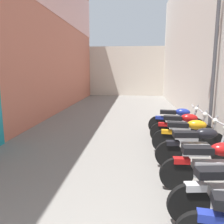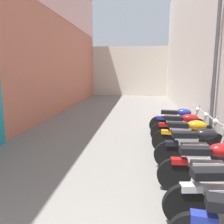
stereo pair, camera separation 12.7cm
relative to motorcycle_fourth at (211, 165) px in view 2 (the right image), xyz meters
name	(u,v)px [view 2 (the right image)]	position (x,y,z in m)	size (l,w,h in m)	color
ground_plane	(114,132)	(-2.16, 3.84, -0.50)	(35.59, 35.59, 0.00)	slate
building_left	(41,18)	(-5.45, 5.80, 3.80)	(0.45, 19.59, 8.52)	#B76651
building_right	(203,32)	(1.14, 5.83, 3.12)	(0.45, 19.59, 7.23)	beige
building_far_end	(130,71)	(-2.16, 16.63, 1.54)	(9.20, 2.00, 4.07)	beige
motorcycle_fourth	(211,165)	(0.00, 0.00, 0.00)	(1.85, 0.58, 1.04)	black
motorcycle_fifth	(197,146)	(0.00, 1.02, 0.00)	(1.85, 0.58, 1.04)	black
motorcycle_sixth	(189,136)	(0.00, 1.87, 0.00)	(1.85, 0.58, 1.04)	black
motorcycle_seventh	(183,127)	(0.00, 2.71, 0.00)	(1.85, 0.58, 1.04)	black
motorcycle_eighth	(178,120)	(0.00, 3.67, 0.00)	(1.84, 0.58, 1.04)	black
street_lamp	(212,54)	(0.69, 2.83, 2.07)	(0.79, 0.18, 4.35)	#47474C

